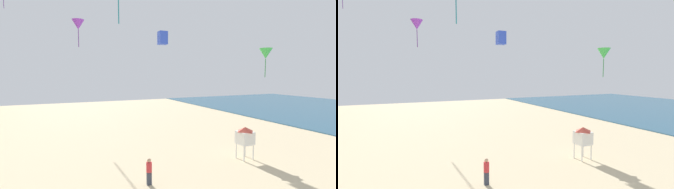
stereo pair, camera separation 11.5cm
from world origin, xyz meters
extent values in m
cube|color=#383D4C|center=(2.72, 12.49, 0.40)|extent=(0.28, 0.18, 0.80)
cylinder|color=red|center=(2.72, 12.49, 1.10)|extent=(0.34, 0.34, 0.60)
sphere|color=tan|center=(2.72, 12.49, 1.52)|extent=(0.24, 0.24, 0.24)
cylinder|color=white|center=(10.65, 13.19, 0.60)|extent=(0.10, 0.10, 1.20)
cylinder|color=white|center=(11.55, 13.19, 0.60)|extent=(0.10, 0.10, 1.20)
cylinder|color=white|center=(10.65, 14.09, 0.60)|extent=(0.10, 0.10, 1.20)
cylinder|color=white|center=(11.55, 14.09, 0.60)|extent=(0.10, 0.10, 1.20)
cube|color=white|center=(11.10, 13.64, 1.70)|extent=(1.10, 1.10, 1.00)
pyramid|color=#D14C3D|center=(11.10, 13.64, 2.38)|extent=(1.10, 1.10, 0.35)
cone|color=purple|center=(0.56, 36.17, 13.76)|extent=(1.70, 1.70, 1.39)
cylinder|color=#63278B|center=(0.56, 36.17, 11.83)|extent=(0.09, 0.09, 2.47)
cone|color=green|center=(13.34, 13.98, 8.35)|extent=(1.03, 1.03, 0.85)
cylinder|color=#277C35|center=(13.34, 13.98, 7.18)|extent=(0.06, 0.06, 1.50)
cylinder|color=#63278B|center=(-7.74, 33.32, 15.15)|extent=(0.06, 0.06, 1.56)
cylinder|color=teal|center=(1.60, 14.99, 10.84)|extent=(0.07, 0.07, 1.86)
cube|color=blue|center=(9.96, 27.56, 11.26)|extent=(1.05, 1.05, 1.65)
camera|label=1|loc=(-1.93, -0.66, 6.62)|focal=25.54mm
camera|label=2|loc=(-1.82, -0.71, 6.62)|focal=25.54mm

